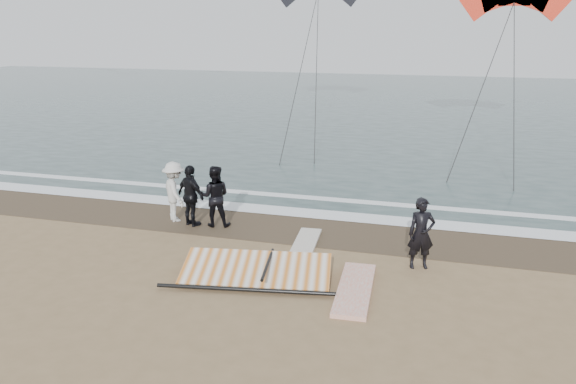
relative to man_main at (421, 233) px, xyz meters
name	(u,v)px	position (x,y,z in m)	size (l,w,h in m)	color
ground	(316,302)	(-2.13, -2.54, -0.93)	(120.00, 120.00, 0.00)	#8C704C
sea	(411,105)	(-2.13, 30.46, -0.92)	(120.00, 54.00, 0.02)	#233838
wet_sand	(349,233)	(-2.13, 1.96, -0.92)	(120.00, 2.80, 0.01)	#4C3D2B
foam_near	(357,217)	(-2.13, 3.36, -0.90)	(120.00, 0.90, 0.01)	white
foam_far	(364,202)	(-2.13, 5.06, -0.90)	(120.00, 0.45, 0.01)	white
man_main	(421,233)	(0.00, 0.00, 0.00)	(0.68, 0.44, 1.86)	black
board_white	(355,289)	(-1.38, -1.78, -0.87)	(0.77, 2.76, 0.11)	silver
board_cream	(305,244)	(-3.17, 0.65, -0.88)	(0.62, 2.33, 0.10)	beige
trio_cluster	(192,194)	(-7.01, 1.50, 0.03)	(2.62, 1.45, 1.93)	black
sail_rig	(255,270)	(-3.87, -1.67, -0.74)	(4.15, 2.25, 0.49)	black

